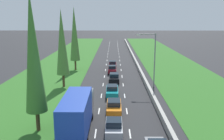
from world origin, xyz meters
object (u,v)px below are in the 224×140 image
(black_sedan_centre_lane, at_px, (114,78))
(orange_sedan_centre_lane, at_px, (114,106))
(silver_hatchback_centre_lane, at_px, (114,127))
(poplar_tree_second, at_px, (33,53))
(teal_sedan_centre_lane, at_px, (112,90))
(maroon_hatchback_centre_lane_eighth, at_px, (113,65))
(blue_box_truck_left_lane, at_px, (77,113))
(maroon_hatchback_centre_lane, at_px, (112,69))
(poplar_tree_fourth, at_px, (74,34))
(poplar_tree_third, at_px, (62,42))
(street_light_mast, at_px, (153,56))

(black_sedan_centre_lane, bearing_deg, orange_sedan_centre_lane, -90.19)
(silver_hatchback_centre_lane, bearing_deg, poplar_tree_second, 174.17)
(teal_sedan_centre_lane, distance_m, maroon_hatchback_centre_lane_eighth, 19.87)
(blue_box_truck_left_lane, height_order, poplar_tree_second, poplar_tree_second)
(silver_hatchback_centre_lane, height_order, teal_sedan_centre_lane, silver_hatchback_centre_lane)
(maroon_hatchback_centre_lane, distance_m, poplar_tree_fourth, 11.35)
(maroon_hatchback_centre_lane, bearing_deg, maroon_hatchback_centre_lane_eighth, 89.49)
(orange_sedan_centre_lane, height_order, poplar_tree_third, poplar_tree_third)
(black_sedan_centre_lane, bearing_deg, poplar_tree_fourth, 130.56)
(silver_hatchback_centre_lane, relative_size, maroon_hatchback_centre_lane_eighth, 1.00)
(silver_hatchback_centre_lane, height_order, maroon_hatchback_centre_lane_eighth, same)
(blue_box_truck_left_lane, bearing_deg, poplar_tree_second, 170.97)
(silver_hatchback_centre_lane, relative_size, poplar_tree_third, 0.30)
(teal_sedan_centre_lane, xyz_separation_m, poplar_tree_second, (-7.63, -11.48, 7.31))
(poplar_tree_fourth, bearing_deg, silver_hatchback_centre_lane, -74.20)
(silver_hatchback_centre_lane, xyz_separation_m, maroon_hatchback_centre_lane, (-0.33, 26.92, 0.00))
(silver_hatchback_centre_lane, bearing_deg, poplar_tree_third, 116.62)
(silver_hatchback_centre_lane, height_order, blue_box_truck_left_lane, blue_box_truck_left_lane)
(orange_sedan_centre_lane, bearing_deg, silver_hatchback_centre_lane, -90.19)
(teal_sedan_centre_lane, distance_m, blue_box_truck_left_lane, 12.70)
(orange_sedan_centre_lane, bearing_deg, maroon_hatchback_centre_lane_eighth, 90.65)
(teal_sedan_centre_lane, height_order, poplar_tree_fourth, poplar_tree_fourth)
(maroon_hatchback_centre_lane_eighth, bearing_deg, maroon_hatchback_centre_lane, -90.51)
(poplar_tree_second, distance_m, poplar_tree_fourth, 29.38)
(maroon_hatchback_centre_lane, distance_m, street_light_mast, 12.75)
(orange_sedan_centre_lane, height_order, black_sedan_centre_lane, same)
(orange_sedan_centre_lane, bearing_deg, maroon_hatchback_centre_lane, 90.94)
(black_sedan_centre_lane, height_order, poplar_tree_second, poplar_tree_second)
(silver_hatchback_centre_lane, bearing_deg, blue_box_truck_left_lane, 177.93)
(orange_sedan_centre_lane, xyz_separation_m, poplar_tree_fourth, (-8.56, 24.41, 7.15))
(poplar_tree_fourth, bearing_deg, teal_sedan_centre_lane, -65.09)
(teal_sedan_centre_lane, relative_size, blue_box_truck_left_lane, 0.48)
(poplar_tree_third, relative_size, poplar_tree_fourth, 0.94)
(orange_sedan_centre_lane, height_order, maroon_hatchback_centre_lane_eighth, maroon_hatchback_centre_lane_eighth)
(maroon_hatchback_centre_lane, bearing_deg, teal_sedan_centre_lane, -89.63)
(teal_sedan_centre_lane, relative_size, black_sedan_centre_lane, 1.00)
(poplar_tree_fourth, bearing_deg, street_light_mast, -41.26)
(maroon_hatchback_centre_lane, relative_size, poplar_tree_fourth, 0.28)
(maroon_hatchback_centre_lane, bearing_deg, street_light_mast, -55.62)
(teal_sedan_centre_lane, xyz_separation_m, street_light_mast, (6.66, 4.76, 4.42))
(teal_sedan_centre_lane, bearing_deg, black_sedan_centre_lane, 87.81)
(silver_hatchback_centre_lane, xyz_separation_m, poplar_tree_second, (-7.86, 0.80, 7.29))
(silver_hatchback_centre_lane, xyz_separation_m, orange_sedan_centre_lane, (0.02, 5.76, -0.02))
(black_sedan_centre_lane, relative_size, poplar_tree_fourth, 0.33)
(poplar_tree_second, bearing_deg, teal_sedan_centre_lane, 56.40)
(blue_box_truck_left_lane, bearing_deg, maroon_hatchback_centre_lane, 82.97)
(maroon_hatchback_centre_lane_eighth, distance_m, poplar_tree_third, 18.55)
(teal_sedan_centre_lane, distance_m, poplar_tree_second, 15.61)
(poplar_tree_third, xyz_separation_m, poplar_tree_fourth, (-0.06, 13.25, 0.44))
(poplar_tree_fourth, bearing_deg, black_sedan_centre_lane, -49.44)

